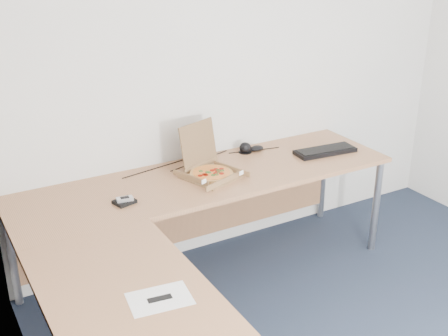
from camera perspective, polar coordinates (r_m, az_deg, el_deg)
desk at (r=3.19m, az=-3.14°, el=-5.13°), size 2.50×2.20×0.73m
pizza_box at (r=3.64m, az=-1.40°, el=-0.26°), size 0.30×0.35×0.31m
drinking_glass at (r=3.90m, az=-1.95°, el=1.73°), size 0.07×0.07×0.12m
keyboard at (r=4.09m, az=10.02°, el=1.67°), size 0.45×0.20×0.03m
mouse at (r=4.06m, az=3.25°, el=1.96°), size 0.12×0.10×0.04m
wallet at (r=3.34m, az=-9.87°, el=-3.32°), size 0.13×0.12×0.02m
phone at (r=3.33m, az=-9.83°, el=-3.06°), size 0.10×0.06×0.02m
paper_sheet at (r=2.52m, az=-6.41°, el=-12.78°), size 0.29×0.22×0.00m
dome_speaker at (r=4.03m, az=2.12°, el=2.09°), size 0.09×0.09×0.08m
cable_bundle at (r=3.89m, az=-2.44°, el=0.75°), size 0.57×0.12×0.01m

